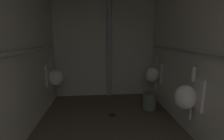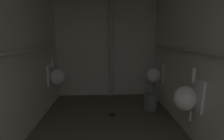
{
  "view_description": "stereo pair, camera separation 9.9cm",
  "coord_description": "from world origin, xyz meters",
  "px_view_note": "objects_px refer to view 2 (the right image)",
  "views": [
    {
      "loc": [
        -0.15,
        0.04,
        1.42
      ],
      "look_at": [
        0.08,
        2.64,
        0.9
      ],
      "focal_mm": 25.17,
      "sensor_mm": 36.0,
      "label": 1
    },
    {
      "loc": [
        -0.05,
        0.04,
        1.42
      ],
      "look_at": [
        0.08,
        2.64,
        0.9
      ],
      "focal_mm": 25.17,
      "sensor_mm": 36.0,
      "label": 2
    }
  ],
  "objects_px": {
    "urinal_left_mid": "(57,77)",
    "urinal_right_far": "(155,75)",
    "waste_bin": "(151,102)",
    "urinal_right_mid": "(186,98)",
    "standpipe_back_wall": "(111,47)",
    "floor_drain": "(112,115)"
  },
  "relations": [
    {
      "from": "floor_drain",
      "to": "waste_bin",
      "type": "height_order",
      "value": "waste_bin"
    },
    {
      "from": "urinal_left_mid",
      "to": "waste_bin",
      "type": "relative_size",
      "value": 2.29
    },
    {
      "from": "standpipe_back_wall",
      "to": "waste_bin",
      "type": "bearing_deg",
      "value": -46.64
    },
    {
      "from": "urinal_right_far",
      "to": "urinal_right_mid",
      "type": "bearing_deg",
      "value": -90.0
    },
    {
      "from": "urinal_left_mid",
      "to": "standpipe_back_wall",
      "type": "relative_size",
      "value": 0.32
    },
    {
      "from": "waste_bin",
      "to": "standpipe_back_wall",
      "type": "bearing_deg",
      "value": 133.36
    },
    {
      "from": "urinal_left_mid",
      "to": "urinal_right_far",
      "type": "relative_size",
      "value": 1.0
    },
    {
      "from": "urinal_right_mid",
      "to": "floor_drain",
      "type": "xyz_separation_m",
      "value": [
        -0.96,
        0.79,
        -0.64
      ]
    },
    {
      "from": "standpipe_back_wall",
      "to": "urinal_right_mid",
      "type": "bearing_deg",
      "value": -62.64
    },
    {
      "from": "urinal_right_mid",
      "to": "urinal_right_far",
      "type": "bearing_deg",
      "value": 90.0
    },
    {
      "from": "urinal_right_far",
      "to": "standpipe_back_wall",
      "type": "bearing_deg",
      "value": 154.39
    },
    {
      "from": "urinal_right_mid",
      "to": "waste_bin",
      "type": "xyz_separation_m",
      "value": [
        -0.17,
        1.0,
        -0.48
      ]
    },
    {
      "from": "urinal_right_far",
      "to": "floor_drain",
      "type": "relative_size",
      "value": 5.39
    },
    {
      "from": "urinal_right_far",
      "to": "floor_drain",
      "type": "distance_m",
      "value": 1.29
    },
    {
      "from": "urinal_right_far",
      "to": "waste_bin",
      "type": "xyz_separation_m",
      "value": [
        -0.17,
        -0.36,
        -0.48
      ]
    },
    {
      "from": "urinal_left_mid",
      "to": "urinal_right_mid",
      "type": "bearing_deg",
      "value": -31.84
    },
    {
      "from": "floor_drain",
      "to": "urinal_right_far",
      "type": "bearing_deg",
      "value": 30.72
    },
    {
      "from": "urinal_right_mid",
      "to": "urinal_right_far",
      "type": "height_order",
      "value": "same"
    },
    {
      "from": "urinal_left_mid",
      "to": "standpipe_back_wall",
      "type": "xyz_separation_m",
      "value": [
        1.16,
        0.51,
        0.58
      ]
    },
    {
      "from": "urinal_right_far",
      "to": "waste_bin",
      "type": "bearing_deg",
      "value": -115.34
    },
    {
      "from": "urinal_right_far",
      "to": "standpipe_back_wall",
      "type": "relative_size",
      "value": 0.32
    },
    {
      "from": "urinal_right_far",
      "to": "floor_drain",
      "type": "bearing_deg",
      "value": -149.28
    }
  ]
}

